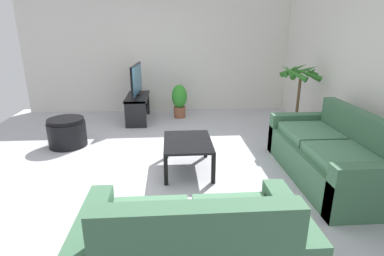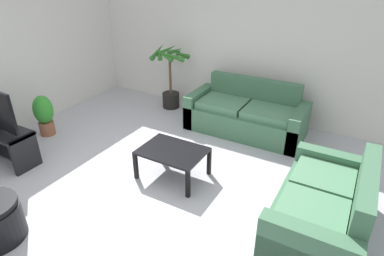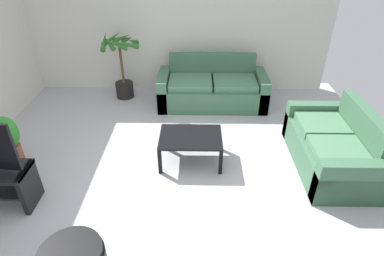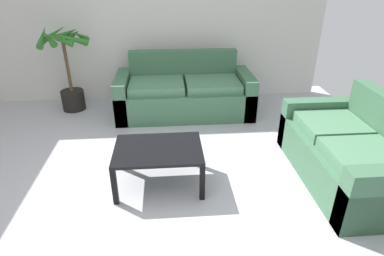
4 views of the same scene
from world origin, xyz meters
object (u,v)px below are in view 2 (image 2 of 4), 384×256
Objects in this scene: couch_main at (246,116)px; potted_palm at (170,78)px; potted_plant_small at (44,114)px; coffee_table at (172,153)px; couch_loveseat at (323,209)px; tv_stand at (2,140)px.

potted_palm is at bearing 171.74° from couch_main.
couch_main reaches higher than potted_plant_small.
couch_main is 1.86m from coffee_table.
potted_plant_small is (-3.00, -1.85, 0.09)m from couch_main.
couch_loveseat reaches higher than potted_plant_small.
couch_main is 2.29× the size of coffee_table.
couch_loveseat is at bearing -49.35° from couch_main.
potted_plant_small is at bearing -148.40° from couch_main.
coffee_table is at bearing 0.56° from potted_plant_small.
potted_palm is (1.07, 2.98, 0.30)m from tv_stand.
couch_loveseat is at bearing -0.62° from potted_plant_small.
potted_palm is (-1.76, 0.26, 0.34)m from couch_main.
potted_palm is 1.80× the size of potted_plant_small.
couch_main is 3.93m from tv_stand.
tv_stand is 1.52× the size of potted_plant_small.
potted_plant_small is (-4.63, 0.05, 0.09)m from couch_loveseat.
coffee_table is (-2.00, 0.08, 0.07)m from couch_loveseat.
potted_palm reaches higher than potted_plant_small.
couch_loveseat is 4.63m from potted_plant_small.
couch_loveseat is 2.01m from coffee_table.
couch_main reaches higher than tv_stand.
couch_main is at bearing -8.26° from potted_palm.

